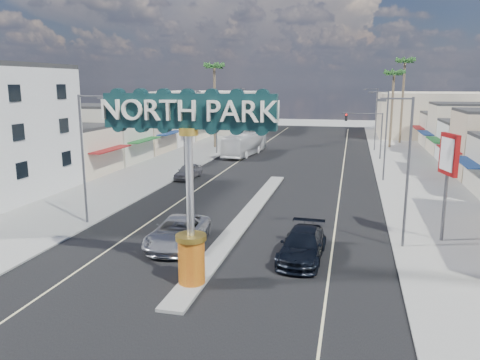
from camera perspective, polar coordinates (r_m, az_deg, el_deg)
The scene contains 25 objects.
ground at distance 49.85m, azimuth 4.79°, elevation 0.43°, with size 160.00×160.00×0.00m, color gray.
road at distance 49.85m, azimuth 4.79°, elevation 0.44°, with size 20.00×120.00×0.01m, color black.
median_island at distance 34.54m, azimuth 0.72°, elevation -4.53°, with size 1.30×30.00×0.16m, color gray.
sidewalk_left at distance 53.71m, azimuth -10.14°, elevation 1.17°, with size 8.00×120.00×0.12m, color gray.
sidewalk_right at distance 49.75m, azimuth 20.93°, elevation -0.27°, with size 8.00×120.00×0.12m, color gray.
storefront_row_left at distance 69.19m, azimuth -13.57°, elevation 5.84°, with size 12.00×42.00×6.00m, color beige.
backdrop_far_left at distance 97.99m, azimuth -3.99°, elevation 8.38°, with size 20.00×20.00×8.00m, color #B7B29E.
backdrop_far_right at distance 94.66m, azimuth 22.58°, elevation 7.40°, with size 20.00×20.00×8.00m, color beige.
gateway_sign at distance 21.93m, azimuth -6.21°, elevation 1.58°, with size 8.20×1.50×9.15m.
traffic_signal_left at distance 64.70m, azimuth -1.35°, elevation 6.90°, with size 5.09×0.45×6.00m.
traffic_signal_right at distance 62.60m, azimuth 15.24°, elevation 6.33°, with size 5.09×0.45×6.00m.
streetlight_l_near at distance 33.76m, azimuth -18.41°, elevation 3.15°, with size 2.03×0.22×9.00m.
streetlight_l_mid at distance 51.70m, azimuth -6.69°, elevation 6.48°, with size 2.03×0.22×9.00m.
streetlight_l_far at distance 72.69m, azimuth -0.68°, elevation 8.07°, with size 2.03×0.22×9.00m.
streetlight_r_near at distance 28.89m, azimuth 19.51°, elevation 1.70°, with size 2.03×0.22×9.00m.
streetlight_r_mid at distance 48.66m, azimuth 17.19°, elevation 5.70°, with size 2.03×0.22×9.00m.
streetlight_r_far at distance 70.56m, azimuth 16.13°, elevation 7.50°, with size 2.03×0.22×9.00m.
palm_left_far at distance 71.30m, azimuth -3.15°, elevation 13.15°, with size 2.60×2.60×13.10m.
palm_right_mid at distance 74.55m, azimuth 18.26°, elevation 11.84°, with size 2.60×2.60×12.10m.
palm_right_far at distance 80.74m, azimuth 19.46°, elevation 12.99°, with size 2.60×2.60×14.10m.
suv_left at distance 28.91m, azimuth -7.59°, elevation -6.33°, with size 2.81×6.09×1.69m, color #B4B5B9.
suv_right at distance 26.76m, azimuth 7.61°, elevation -7.88°, with size 2.32×5.70×1.65m, color black.
car_parked_left at distance 48.71m, azimuth -6.33°, elevation 1.05°, with size 1.82×4.52×1.54m, color slate.
city_bus at distance 64.27m, azimuth 0.60°, elevation 4.47°, with size 2.67×11.41×3.18m, color silver.
bank_pylon_sign at distance 30.94m, azimuth 24.07°, elevation 2.19°, with size 0.78×2.09×6.68m.
Camera 1 is at (7.30, -18.33, 9.79)m, focal length 35.00 mm.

